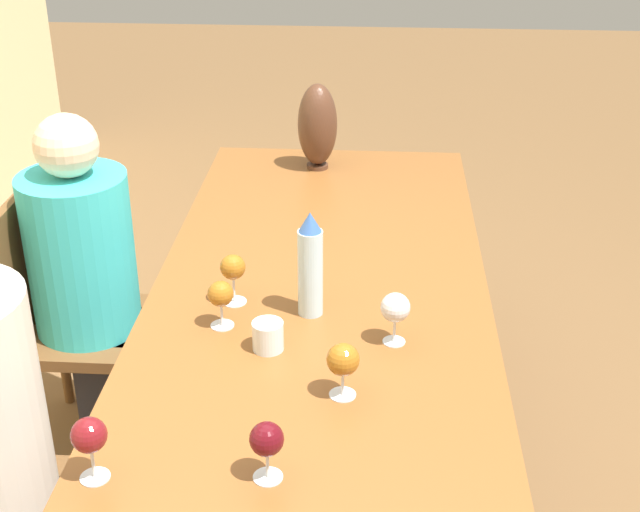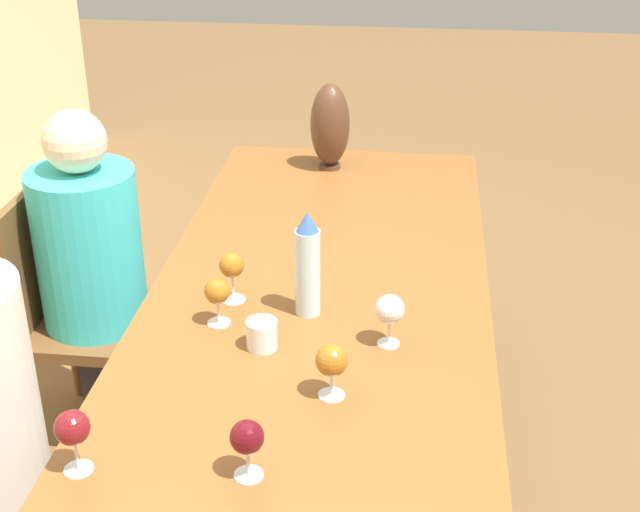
% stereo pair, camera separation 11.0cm
% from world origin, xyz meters
% --- Properties ---
extents(dining_table, '(2.67, 0.95, 0.77)m').
position_xyz_m(dining_table, '(0.00, 0.00, 0.70)').
color(dining_table, brown).
rests_on(dining_table, ground_plane).
extents(water_bottle, '(0.07, 0.07, 0.30)m').
position_xyz_m(water_bottle, '(0.07, 0.02, 0.91)').
color(water_bottle, silver).
rests_on(water_bottle, dining_table).
extents(water_tumbler, '(0.08, 0.08, 0.08)m').
position_xyz_m(water_tumbler, '(-0.12, 0.11, 0.81)').
color(water_tumbler, silver).
rests_on(water_tumbler, dining_table).
extents(vase, '(0.15, 0.15, 0.32)m').
position_xyz_m(vase, '(1.14, 0.07, 0.94)').
color(vase, '#4C2D1E').
rests_on(vase, dining_table).
extents(wine_glass_0, '(0.07, 0.07, 0.13)m').
position_xyz_m(wine_glass_0, '(-0.60, 0.05, 0.86)').
color(wine_glass_0, silver).
rests_on(wine_glass_0, dining_table).
extents(wine_glass_2, '(0.07, 0.07, 0.13)m').
position_xyz_m(wine_glass_2, '(-0.02, 0.24, 0.86)').
color(wine_glass_2, silver).
rests_on(wine_glass_2, dining_table).
extents(wine_glass_3, '(0.07, 0.07, 0.14)m').
position_xyz_m(wine_glass_3, '(0.11, 0.23, 0.87)').
color(wine_glass_3, silver).
rests_on(wine_glass_3, dining_table).
extents(wine_glass_5, '(0.08, 0.08, 0.14)m').
position_xyz_m(wine_glass_5, '(-0.07, -0.21, 0.87)').
color(wine_glass_5, silver).
rests_on(wine_glass_5, dining_table).
extents(wine_glass_6, '(0.08, 0.08, 0.14)m').
position_xyz_m(wine_glass_6, '(-0.30, -0.09, 0.86)').
color(wine_glass_6, silver).
rests_on(wine_glass_6, dining_table).
extents(wine_glass_7, '(0.07, 0.07, 0.15)m').
position_xyz_m(wine_glass_7, '(-0.62, 0.40, 0.87)').
color(wine_glass_7, silver).
rests_on(wine_glass_7, dining_table).
extents(chair_far, '(0.44, 0.44, 0.90)m').
position_xyz_m(chair_far, '(0.47, 0.85, 0.49)').
color(chair_far, brown).
rests_on(chair_far, ground_plane).
extents(person_far, '(0.34, 0.34, 1.18)m').
position_xyz_m(person_far, '(0.47, 0.76, 0.63)').
color(person_far, '#2D2D38').
rests_on(person_far, ground_plane).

